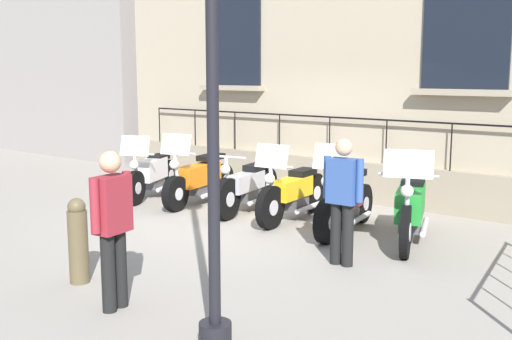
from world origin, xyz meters
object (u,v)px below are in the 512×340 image
Objects in this scene: motorcycle_yellow at (293,193)px; bollard at (78,240)px; motorcycle_silver at (247,188)px; pedestrian_standing at (112,222)px; motorcycle_orange at (200,179)px; motorcycle_maroon at (345,205)px; motorcycle_green at (411,209)px; lamppost at (212,10)px; pedestrian_walking at (343,195)px; motorcycle_white at (152,174)px.

bollard is at bearing -2.95° from motorcycle_yellow.
motorcycle_silver is 1.26× the size of pedestrian_standing.
motorcycle_orange is 3.09m from motorcycle_maroon.
motorcycle_green reaches higher than motorcycle_orange.
lamppost is 2.37m from pedestrian_standing.
motorcycle_yellow is 0.43× the size of lamppost.
motorcycle_maroon is 3.94m from bollard.
motorcycle_maroon is 1.62m from pedestrian_walking.
motorcycle_white is at bearing -135.95° from pedestrian_standing.
motorcycle_yellow is 3.89m from bollard.
motorcycle_white is 1.23× the size of pedestrian_standing.
motorcycle_white is 4.72m from bollard.
lamppost is at bearing 26.87° from motorcycle_yellow.
pedestrian_standing is (3.97, 3.84, 0.45)m from motorcycle_white.
motorcycle_green is 1.30× the size of pedestrian_standing.
motorcycle_green is (0.12, 4.08, 0.05)m from motorcycle_orange.
motorcycle_orange is 4.14m from pedestrian_walking.
motorcycle_green reaches higher than motorcycle_white.
motorcycle_orange is at bearing -91.71° from motorcycle_green.
motorcycle_white is 0.41× the size of lamppost.
motorcycle_yellow is 0.99× the size of motorcycle_green.
motorcycle_white is at bearing -105.38° from pedestrian_walking.
motorcycle_silver is 5.73m from lamppost.
motorcycle_orange is 0.45× the size of lamppost.
motorcycle_green is (-0.04, 1.00, 0.08)m from motorcycle_maroon.
lamppost is at bearing 87.85° from pedestrian_standing.
motorcycle_green is at bearing 87.15° from motorcycle_yellow.
lamppost reaches higher than motorcycle_maroon.
motorcycle_maroon is 4.82m from lamppost.
lamppost is at bearing 44.76° from motorcycle_orange.
motorcycle_yellow is (-0.16, 3.11, -0.01)m from motorcycle_white.
pedestrian_standing reaches higher than motorcycle_yellow.
motorcycle_green is at bearing 87.82° from motorcycle_silver.
motorcycle_orange is (-0.18, 1.06, -0.01)m from motorcycle_white.
motorcycle_maroon is 0.42× the size of lamppost.
pedestrian_standing reaches higher than motorcycle_silver.
lamppost reaches higher than motorcycle_yellow.
motorcycle_yellow is 2.04m from motorcycle_green.
motorcycle_green is (0.11, 2.99, 0.08)m from motorcycle_silver.
motorcycle_orange is 5.02m from pedestrian_standing.
motorcycle_silver is at bearing 89.59° from motorcycle_orange.
motorcycle_maroon reaches higher than motorcycle_orange.
bollard is at bearing -104.95° from pedestrian_standing.
motorcycle_yellow is 1.04× the size of motorcycle_maroon.
motorcycle_orange is 1.05× the size of motorcycle_yellow.
motorcycle_orange is at bearing 99.75° from motorcycle_white.
motorcycle_maroon reaches higher than motorcycle_yellow.
motorcycle_orange is at bearing -146.19° from pedestrian_standing.
motorcycle_silver is 0.97× the size of motorcycle_green.
pedestrian_standing is at bearing 22.14° from motorcycle_silver.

